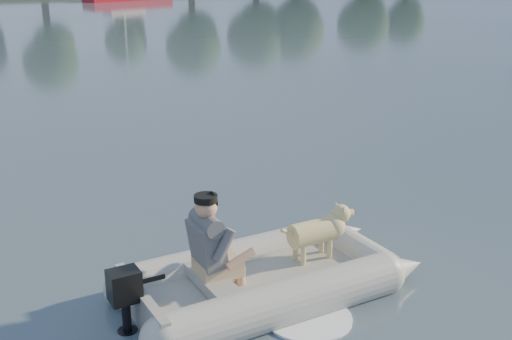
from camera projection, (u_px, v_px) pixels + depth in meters
water at (299, 293)px, 7.42m from camera, size 160.00×160.00×0.00m
dinghy at (268, 244)px, 7.26m from camera, size 4.91×3.51×1.40m
man at (209, 240)px, 6.92m from camera, size 0.80×0.70×1.09m
dog at (313, 236)px, 7.64m from camera, size 0.98×0.43×0.63m
outboard_motor at (126, 304)px, 6.57m from camera, size 0.45×0.34×0.80m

